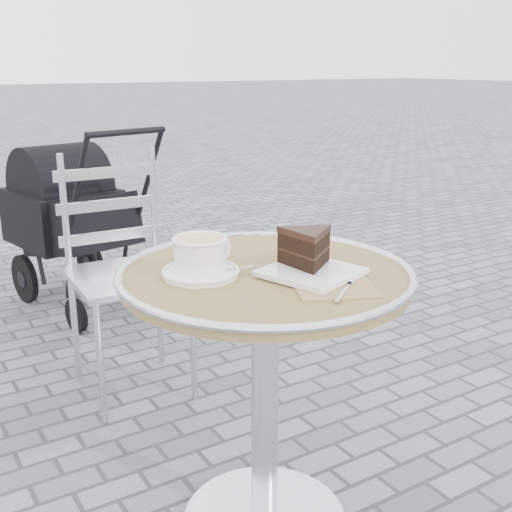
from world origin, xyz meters
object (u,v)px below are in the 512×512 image
cafe_table (265,334)px  cappuccino_set (201,259)px  cake_plate_set (309,253)px  bistro_chair (119,245)px  baby_stroller (73,225)px

cafe_table → cappuccino_set: cappuccino_set is taller
cappuccino_set → cake_plate_set: bearing=-42.2°
bistro_chair → baby_stroller: (0.10, 0.95, -0.13)m
cake_plate_set → bistro_chair: bearing=77.5°
cafe_table → cappuccino_set: 0.26m
cake_plate_set → cappuccino_set: bearing=134.8°
cake_plate_set → baby_stroller: bearing=72.3°
cake_plate_set → bistro_chair: (-0.09, 1.06, -0.22)m
baby_stroller → bistro_chair: bearing=-107.2°
cappuccino_set → cake_plate_set: (0.23, -0.12, 0.01)m
cafe_table → cake_plate_set: cake_plate_set is taller
cappuccino_set → bistro_chair: size_ratio=0.23×
bistro_chair → cappuccino_set: bearing=-95.4°
cafe_table → baby_stroller: 1.94m
cappuccino_set → cafe_table: bearing=-34.2°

